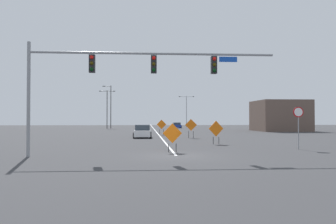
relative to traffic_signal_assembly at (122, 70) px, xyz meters
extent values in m
plane|color=#38383A|center=(3.23, 0.02, -5.07)|extent=(179.03, 179.03, 0.00)
cube|color=white|center=(3.23, 49.75, -5.07)|extent=(0.16, 99.46, 0.01)
cylinder|color=gray|center=(-5.36, 0.02, -1.73)|extent=(0.20, 0.20, 6.69)
cylinder|color=gray|center=(1.89, 0.02, 1.02)|extent=(14.51, 0.14, 0.14)
cube|color=black|center=(-1.74, 0.02, 0.37)|extent=(0.34, 0.32, 1.05)
sphere|color=red|center=(-1.74, -0.15, 0.72)|extent=(0.22, 0.22, 0.22)
sphere|color=#3C3106|center=(-1.74, -0.15, 0.37)|extent=(0.22, 0.22, 0.22)
sphere|color=black|center=(-1.74, -0.15, 0.02)|extent=(0.22, 0.22, 0.22)
cube|color=black|center=(1.89, 0.02, 0.37)|extent=(0.34, 0.32, 1.05)
sphere|color=red|center=(1.89, -0.15, 0.72)|extent=(0.22, 0.22, 0.22)
sphere|color=#3C3106|center=(1.89, -0.15, 0.37)|extent=(0.22, 0.22, 0.22)
sphere|color=black|center=(1.89, -0.15, 0.02)|extent=(0.22, 0.22, 0.22)
cube|color=black|center=(5.52, 0.02, 0.37)|extent=(0.34, 0.32, 1.05)
sphere|color=red|center=(5.52, -0.15, 0.72)|extent=(0.22, 0.22, 0.22)
sphere|color=#3C3106|center=(5.52, -0.15, 0.37)|extent=(0.22, 0.22, 0.22)
sphere|color=black|center=(5.52, -0.15, 0.02)|extent=(0.22, 0.22, 0.22)
cube|color=#1447B7|center=(6.39, 0.02, 0.73)|extent=(1.10, 0.03, 0.32)
cylinder|color=gray|center=(12.39, 3.47, -3.92)|extent=(0.07, 0.07, 2.30)
cylinder|color=#B20F14|center=(12.39, 3.47, -2.39)|extent=(0.76, 0.03, 0.76)
cylinder|color=white|center=(12.39, 3.45, -2.39)|extent=(0.61, 0.01, 0.61)
cylinder|color=black|center=(-6.88, 53.28, -0.92)|extent=(0.16, 0.16, 8.30)
cylinder|color=black|center=(-7.64, 53.28, 3.08)|extent=(1.51, 0.08, 0.08)
cube|color=#262628|center=(-8.39, 53.28, 3.08)|extent=(0.44, 0.24, 0.14)
cylinder|color=black|center=(-6.12, 53.28, 3.08)|extent=(1.51, 0.08, 0.08)
cube|color=#262628|center=(-5.36, 53.28, 3.08)|extent=(0.44, 0.24, 0.14)
cylinder|color=gray|center=(12.25, 67.11, -1.02)|extent=(0.16, 0.16, 8.09)
cylinder|color=gray|center=(11.34, 67.11, 2.87)|extent=(1.82, 0.08, 0.08)
cube|color=#262628|center=(10.43, 67.11, 2.87)|extent=(0.44, 0.24, 0.14)
cylinder|color=gray|center=(13.16, 67.11, 2.87)|extent=(1.82, 0.08, 0.08)
cube|color=#262628|center=(14.07, 67.11, 2.87)|extent=(0.44, 0.24, 0.14)
cylinder|color=black|center=(-6.15, 54.14, -0.34)|extent=(0.16, 0.16, 9.46)
cylinder|color=black|center=(-6.95, 54.14, 4.23)|extent=(1.59, 0.08, 0.08)
cube|color=#262628|center=(-7.75, 54.14, 4.23)|extent=(0.44, 0.24, 0.14)
cube|color=orange|center=(7.47, 8.49, -3.72)|extent=(1.33, 0.35, 1.36)
cylinder|color=black|center=(7.21, 8.43, -4.75)|extent=(0.05, 0.05, 0.65)
cylinder|color=black|center=(7.73, 8.55, -4.75)|extent=(0.05, 0.05, 0.65)
cube|color=orange|center=(6.55, 17.46, -3.59)|extent=(1.33, 0.28, 1.34)
cylinder|color=black|center=(6.29, 17.51, -4.67)|extent=(0.05, 0.05, 0.79)
cylinder|color=black|center=(6.81, 17.42, -4.67)|extent=(0.05, 0.05, 0.79)
cube|color=orange|center=(3.17, 2.05, -3.82)|extent=(1.29, 0.26, 1.31)
cylinder|color=black|center=(2.92, 2.01, -4.78)|extent=(0.05, 0.05, 0.58)
cylinder|color=black|center=(3.42, 2.10, -4.78)|extent=(0.05, 0.05, 0.58)
cube|color=orange|center=(3.56, 24.21, -3.64)|extent=(1.25, 0.29, 1.27)
cylinder|color=black|center=(3.32, 24.26, -4.68)|extent=(0.05, 0.05, 0.77)
cylinder|color=black|center=(3.80, 24.17, -4.68)|extent=(0.05, 0.05, 0.77)
cube|color=white|center=(1.09, 18.67, -4.56)|extent=(1.89, 3.91, 0.70)
cube|color=#333D47|center=(1.09, 18.87, -3.90)|extent=(1.68, 2.26, 0.62)
cylinder|color=black|center=(0.15, 17.33, -4.75)|extent=(0.23, 0.64, 0.64)
cylinder|color=black|center=(1.98, 17.30, -4.75)|extent=(0.23, 0.64, 0.64)
cylinder|color=black|center=(0.19, 20.05, -4.75)|extent=(0.23, 0.64, 0.64)
cylinder|color=black|center=(2.03, 20.02, -4.75)|extent=(0.23, 0.64, 0.64)
cube|color=#1E389E|center=(8.66, 56.71, -4.62)|extent=(1.84, 3.87, 0.59)
cube|color=#333D47|center=(8.66, 56.52, -4.06)|extent=(1.65, 2.33, 0.52)
cylinder|color=black|center=(9.58, 58.05, -4.75)|extent=(0.23, 0.64, 0.64)
cylinder|color=black|center=(7.77, 58.07, -4.75)|extent=(0.23, 0.64, 0.64)
cylinder|color=black|center=(9.56, 55.35, -4.75)|extent=(0.23, 0.64, 0.64)
cylinder|color=black|center=(7.75, 55.37, -4.75)|extent=(0.23, 0.64, 0.64)
cube|color=brown|center=(25.22, 37.65, -2.39)|extent=(8.35, 8.54, 5.36)
camera|label=1|loc=(1.38, -19.71, -2.84)|focal=35.54mm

